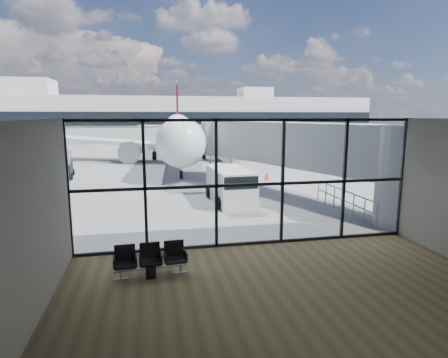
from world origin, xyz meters
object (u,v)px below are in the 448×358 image
object	(u,v)px
backpack	(151,272)
belt_loader	(62,169)
seating_row	(150,258)
service_van	(231,185)
airliner	(179,133)

from	to	relation	value
backpack	belt_loader	xyz separation A→B (m)	(-6.32, 19.06, 0.43)
seating_row	service_van	distance (m)	9.49
airliner	belt_loader	bearing A→B (deg)	-127.02
seating_row	airliner	bearing A→B (deg)	80.04
seating_row	backpack	size ratio (longest dim) A/B	4.87
seating_row	belt_loader	xyz separation A→B (m)	(-6.32, 18.77, 0.12)
seating_row	service_van	world-z (taller)	service_van
backpack	service_van	world-z (taller)	service_van
airliner	service_van	xyz separation A→B (m)	(0.97, -21.33, -1.78)
seating_row	belt_loader	bearing A→B (deg)	104.98
backpack	service_van	size ratio (longest dim) A/B	0.10
seating_row	airliner	world-z (taller)	airliner
backpack	seating_row	bearing A→B (deg)	88.81
airliner	belt_loader	size ratio (longest dim) A/B	8.16
service_van	belt_loader	world-z (taller)	belt_loader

